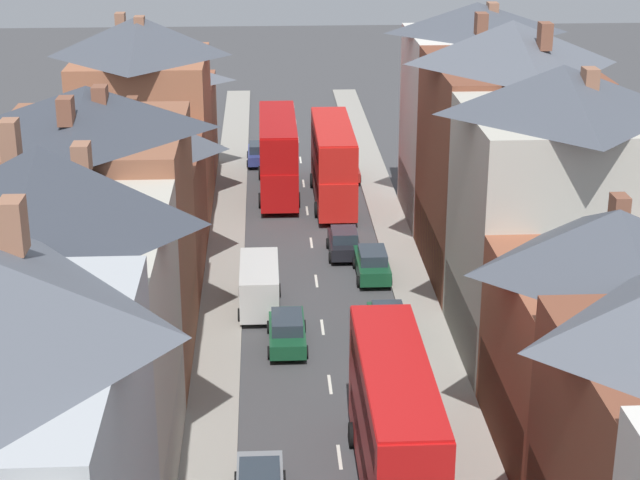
{
  "coord_description": "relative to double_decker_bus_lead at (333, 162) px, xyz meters",
  "views": [
    {
      "loc": [
        -2.7,
        -12.14,
        22.52
      ],
      "look_at": [
        0.29,
        43.63,
        1.79
      ],
      "focal_mm": 60.0,
      "sensor_mm": 36.0,
      "label": 1
    }
  ],
  "objects": [
    {
      "name": "car_parked_left_b",
      "position": [
        1.31,
        5.41,
        -2.01
      ],
      "size": [
        1.9,
        4.58,
        1.59
      ],
      "color": "maroon",
      "rests_on": "ground"
    },
    {
      "name": "car_parked_right_a",
      "position": [
        -4.89,
        9.45,
        -2.01
      ],
      "size": [
        1.9,
        3.99,
        1.6
      ],
      "color": "navy",
      "rests_on": "ground"
    },
    {
      "name": "car_mid_white",
      "position": [
        1.31,
        -21.13,
        -1.97
      ],
      "size": [
        1.9,
        3.8,
        1.68
      ],
      "color": "#144728",
      "rests_on": "ground"
    },
    {
      "name": "terrace_row_left",
      "position": [
        -11.98,
        -29.68,
        3.27
      ],
      "size": [
        8.0,
        76.81,
        14.01
      ],
      "color": "brown",
      "rests_on": "ground"
    },
    {
      "name": "double_decker_bus_lead",
      "position": [
        0.0,
        0.0,
        0.0
      ],
      "size": [
        2.74,
        10.8,
        5.3
      ],
      "color": "red",
      "rests_on": "ground"
    },
    {
      "name": "car_parked_left_a",
      "position": [
        -3.59,
        -21.69,
        -2.0
      ],
      "size": [
        1.9,
        4.58,
        1.61
      ],
      "color": "#144728",
      "rests_on": "ground"
    },
    {
      "name": "double_decker_bus_far_approaching",
      "position": [
        -3.6,
        2.09,
        0.0
      ],
      "size": [
        2.74,
        10.8,
        5.3
      ],
      "color": "#B70F0F",
      "rests_on": "ground"
    },
    {
      "name": "pavement_right",
      "position": [
        3.31,
        -17.73,
        -2.75
      ],
      "size": [
        2.2,
        104.0,
        0.14
      ],
      "primitive_type": "cube",
      "color": "gray",
      "rests_on": "ground"
    },
    {
      "name": "car_near_blue",
      "position": [
        0.01,
        -9.93,
        -2.0
      ],
      "size": [
        1.9,
        3.84,
        1.63
      ],
      "color": "black",
      "rests_on": "ground"
    },
    {
      "name": "centre_line_dashes",
      "position": [
        -1.79,
        -19.73,
        -2.81
      ],
      "size": [
        0.14,
        97.8,
        0.01
      ],
      "color": "silver",
      "rests_on": "ground"
    },
    {
      "name": "pavement_left",
      "position": [
        -6.89,
        -17.73,
        -2.75
      ],
      "size": [
        2.2,
        104.0,
        0.14
      ],
      "primitive_type": "cube",
      "color": "gray",
      "rests_on": "ground"
    },
    {
      "name": "terrace_row_right",
      "position": [
        8.4,
        -32.95,
        3.61
      ],
      "size": [
        8.0,
        67.75,
        14.25
      ],
      "color": "beige",
      "rests_on": "ground"
    },
    {
      "name": "car_mid_black",
      "position": [
        1.31,
        -13.37,
        -1.97
      ],
      "size": [
        1.9,
        4.42,
        1.67
      ],
      "color": "#144728",
      "rests_on": "ground"
    },
    {
      "name": "double_decker_bus_mid_street",
      "position": [
        0.0,
        -34.24,
        0.0
      ],
      "size": [
        2.74,
        10.8,
        5.3
      ],
      "color": "red",
      "rests_on": "ground"
    },
    {
      "name": "delivery_van",
      "position": [
        -4.89,
        -17.29,
        -1.48
      ],
      "size": [
        2.2,
        5.2,
        2.41
      ],
      "color": "silver",
      "rests_on": "ground"
    }
  ]
}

